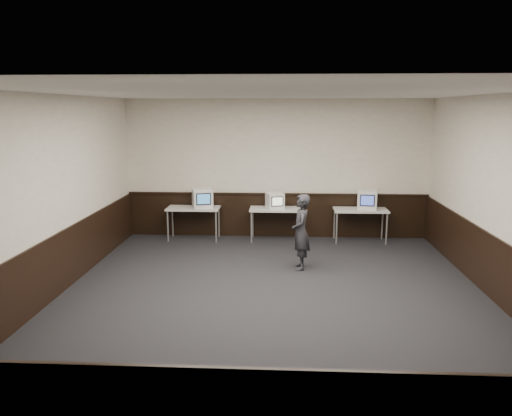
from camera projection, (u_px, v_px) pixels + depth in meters
The scene contains 17 objects.
floor at pixel (273, 299), 7.94m from camera, with size 8.00×8.00×0.00m, color black.
ceiling at pixel (274, 93), 7.32m from camera, with size 8.00×8.00×0.00m, color white.
back_wall at pixel (277, 169), 11.54m from camera, with size 7.00×7.00×0.00m, color beige.
front_wall at pixel (263, 296), 3.71m from camera, with size 7.00×7.00×0.00m, color beige.
left_wall at pixel (50, 198), 7.81m from camera, with size 8.00×8.00×0.00m, color beige.
right_wall at pixel (508, 202), 7.44m from camera, with size 8.00×8.00×0.00m, color beige.
wainscot_back at pixel (276, 216), 11.74m from camera, with size 6.98×0.04×1.00m, color black.
wainscot_left at pixel (57, 265), 8.03m from camera, with size 0.04×7.98×1.00m, color black.
wainscot_right at pixel (499, 272), 7.66m from camera, with size 0.04×7.98×1.00m, color black.
wainscot_rail at pixel (277, 194), 11.62m from camera, with size 6.98×0.06×0.04m, color black.
desk_left at pixel (193, 210), 11.43m from camera, with size 1.20×0.60×0.75m.
desk_center at pixel (276, 211), 11.33m from camera, with size 1.20×0.60×0.75m.
desk_right at pixel (360, 212), 11.23m from camera, with size 1.20×0.60×0.75m.
emac_left at pixel (202, 198), 11.34m from camera, with size 0.55×0.57×0.44m.
emac_center at pixel (275, 201), 11.25m from camera, with size 0.46×0.47×0.36m.
emac_right at pixel (367, 200), 11.20m from camera, with size 0.48×0.51×0.43m.
person at pixel (301, 232), 9.29m from camera, with size 0.52×0.34×1.42m, color #24252A.
Camera 1 is at (0.14, -7.51, 2.97)m, focal length 35.00 mm.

